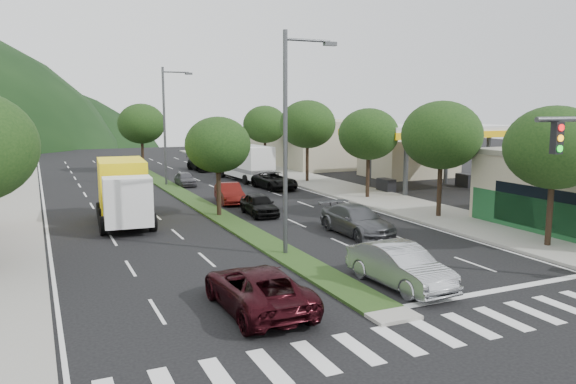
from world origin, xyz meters
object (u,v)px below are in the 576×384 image
tree_r_c (369,134)px  car_queue_a (259,204)px  car_queue_c (229,193)px  car_queue_f (202,163)px  tree_r_d (307,124)px  motorhome (244,161)px  sedan_silver (400,266)px  car_queue_b (357,220)px  streetlight_near (290,132)px  tree_med_far (141,124)px  car_queue_e (185,179)px  streetlight_mid (167,120)px  suv_maroon (257,288)px  tree_med_near (218,145)px  tree_r_a (554,148)px  tree_r_b (442,135)px  box_truck (123,194)px  tree_r_e (265,124)px  car_queue_d (275,181)px

tree_r_c → car_queue_a: 10.73m
car_queue_c → car_queue_f: (3.89, 20.87, 0.04)m
tree_r_d → motorhome: bearing=137.9°
sedan_silver → motorhome: motorhome is taller
car_queue_b → car_queue_c: 12.50m
car_queue_a → streetlight_near: bearing=-100.5°
tree_med_far → car_queue_e: (1.50, -11.61, -4.41)m
streetlight_mid → suv_maroon: (-3.92, -31.00, -4.84)m
suv_maroon → car_queue_f: suv_maroon is taller
tree_med_near → tree_r_a: bearing=-49.4°
streetlight_near → car_queue_c: (1.93, 14.39, -4.88)m
tree_r_b → tree_med_far: tree_r_b is taller
tree_med_near → car_queue_f: (6.03, 25.26, -3.68)m
motorhome → box_truck: bearing=-133.6°
tree_r_d → car_queue_e: tree_r_d is taller
tree_r_d → tree_med_near: tree_r_d is taller
tree_med_near → streetlight_near: bearing=-88.8°
tree_r_e → car_queue_f: bearing=151.4°
suv_maroon → tree_med_far: bearing=-95.5°
tree_r_a → tree_med_far: bearing=106.7°
streetlight_near → car_queue_c: 15.32m
tree_r_d → streetlight_near: streetlight_near is taller
tree_r_c → car_queue_f: bearing=104.4°
streetlight_mid → car_queue_c: streetlight_mid is taller
streetlight_near → car_queue_b: streetlight_near is taller
suv_maroon → tree_r_d: bearing=-119.7°
tree_med_near → motorhome: tree_med_near is taller
tree_r_d → streetlight_mid: (-11.79, 3.00, 0.40)m
tree_r_d → car_queue_c: bearing=-142.4°
tree_r_c → motorhome: bearing=107.9°
tree_med_far → streetlight_mid: bearing=-88.9°
tree_med_near → car_queue_c: size_ratio=1.41×
tree_r_e → streetlight_near: bearing=-110.2°
sedan_silver → car_queue_a: size_ratio=1.22×
tree_r_b → car_queue_f: bearing=100.8°
sedan_silver → car_queue_f: (3.96, 41.16, -0.06)m
tree_med_near → streetlight_mid: (0.21, 15.00, 1.16)m
tree_r_a → tree_med_far: size_ratio=0.96×
car_queue_e → tree_r_a: bearing=-68.4°
tree_r_e → car_queue_c: size_ratio=1.57×
tree_r_b → car_queue_c: bearing=133.5°
tree_r_e → box_truck: bearing=-129.2°
sedan_silver → car_queue_a: 15.30m
car_queue_c → car_queue_d: 7.50m
tree_med_far → suv_maroon: (-3.71, -42.00, -4.26)m
tree_r_c → tree_med_near: tree_r_c is taller
tree_med_near → box_truck: bearing=176.4°
car_queue_a → tree_r_c: bearing=18.0°
streetlight_near → car_queue_c: bearing=82.4°
car_queue_a → motorhome: motorhome is taller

